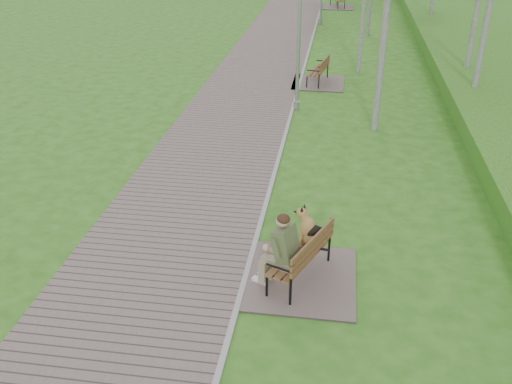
% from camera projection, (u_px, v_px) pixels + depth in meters
% --- Properties ---
extents(ground, '(120.00, 120.00, 0.00)m').
position_uv_depth(ground, '(284.00, 141.00, 16.33)').
color(ground, '#2D6317').
rests_on(ground, ground).
extents(walkway, '(3.50, 67.00, 0.04)m').
position_uv_depth(walkway, '(292.00, 9.00, 35.41)').
color(walkway, '#70615A').
rests_on(walkway, ground).
extents(kerb, '(0.10, 67.00, 0.05)m').
position_uv_depth(kerb, '(320.00, 9.00, 35.18)').
color(kerb, '#999993').
rests_on(kerb, ground).
extents(bench_main, '(1.99, 2.21, 1.74)m').
position_uv_depth(bench_main, '(296.00, 258.00, 10.20)').
color(bench_main, '#70615A').
rests_on(bench_main, ground).
extents(bench_second, '(1.89, 2.10, 1.16)m').
position_uv_depth(bench_second, '(318.00, 78.00, 21.27)').
color(bench_second, '#70615A').
rests_on(bench_second, ground).
extents(bench_third, '(1.88, 2.09, 1.16)m').
position_uv_depth(bench_third, '(337.00, 4.00, 35.81)').
color(bench_third, '#70615A').
rests_on(bench_third, ground).
extents(lamp_post_near, '(0.19, 0.19, 4.90)m').
position_uv_depth(lamp_post_near, '(299.00, 39.00, 17.71)').
color(lamp_post_near, '#979A9F').
rests_on(lamp_post_near, ground).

